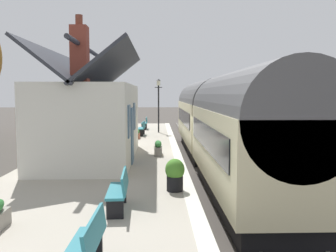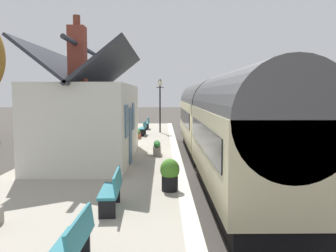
{
  "view_description": "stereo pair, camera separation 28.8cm",
  "coord_description": "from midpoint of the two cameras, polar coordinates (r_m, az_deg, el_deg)",
  "views": [
    {
      "loc": [
        -15.8,
        2.03,
        3.51
      ],
      "look_at": [
        2.21,
        1.5,
        1.9
      ],
      "focal_mm": 38.21,
      "sensor_mm": 36.0,
      "label": 1
    },
    {
      "loc": [
        -15.81,
        1.74,
        3.51
      ],
      "look_at": [
        2.21,
        1.5,
        1.9
      ],
      "focal_mm": 38.21,
      "sensor_mm": 36.0,
      "label": 2
    }
  ],
  "objects": [
    {
      "name": "train",
      "position": [
        17.21,
        7.63,
        0.77
      ],
      "size": [
        20.1,
        2.73,
        4.32
      ],
      "color": "black",
      "rests_on": "ground"
    },
    {
      "name": "rail_near",
      "position": [
        16.55,
        10.66,
        -6.97
      ],
      "size": [
        52.0,
        0.08,
        0.14
      ],
      "primitive_type": "cube",
      "color": "gray",
      "rests_on": "ground"
    },
    {
      "name": "rail_far",
      "position": [
        16.3,
        5.67,
        -7.09
      ],
      "size": [
        52.0,
        0.08,
        0.14
      ],
      "primitive_type": "cube",
      "color": "gray",
      "rests_on": "ground"
    },
    {
      "name": "bench_mid_platform",
      "position": [
        5.5,
        -14.34,
        -17.92
      ],
      "size": [
        1.41,
        0.46,
        0.88
      ],
      "color": "#26727F",
      "rests_on": "platform"
    },
    {
      "name": "planter_bench_right",
      "position": [
        9.73,
        0.25,
        -7.66
      ],
      "size": [
        0.52,
        0.52,
        0.88
      ],
      "color": "black",
      "rests_on": "platform"
    },
    {
      "name": "bench_by_lamp",
      "position": [
        8.23,
        -8.73,
        -10.0
      ],
      "size": [
        1.41,
        0.48,
        0.88
      ],
      "color": "#26727F",
      "rests_on": "platform"
    },
    {
      "name": "station_building",
      "position": [
        14.61,
        -12.58,
        1.11
      ],
      "size": [
        7.5,
        3.54,
        5.26
      ],
      "color": "silver",
      "rests_on": "platform"
    },
    {
      "name": "bench_near_building",
      "position": [
        22.69,
        -4.53,
        -0.31
      ],
      "size": [
        1.42,
        0.5,
        0.88
      ],
      "color": "#26727F",
      "rests_on": "platform"
    },
    {
      "name": "planter_edge_far",
      "position": [
        15.39,
        -2.12,
        -3.54
      ],
      "size": [
        0.97,
        0.32,
        0.62
      ],
      "color": "gray",
      "rests_on": "platform"
    },
    {
      "name": "platform_edge_coping",
      "position": [
        16.03,
        0.86,
        -4.24
      ],
      "size": [
        32.0,
        0.36,
        0.02
      ],
      "primitive_type": "cube",
      "color": "beige",
      "rests_on": "platform"
    },
    {
      "name": "lamp_post_platform",
      "position": [
        24.29,
        -1.86,
        4.96
      ],
      "size": [
        0.32,
        0.5,
        3.65
      ],
      "color": "black",
      "rests_on": "platform"
    },
    {
      "name": "bench_platform_end",
      "position": [
        26.74,
        -3.99,
        0.52
      ],
      "size": [
        1.4,
        0.44,
        0.88
      ],
      "color": "#26727F",
      "rests_on": "platform"
    },
    {
      "name": "ground_plane",
      "position": [
        16.3,
        5.04,
        -7.34
      ],
      "size": [
        160.0,
        160.0,
        0.0
      ],
      "primitive_type": "plane",
      "color": "#423D38"
    },
    {
      "name": "platform",
      "position": [
        16.23,
        -9.15,
        -5.82
      ],
      "size": [
        32.0,
        5.98,
        0.9
      ],
      "primitive_type": "cube",
      "color": "#A39B8C",
      "rests_on": "ground"
    },
    {
      "name": "planter_edge_near",
      "position": [
        21.2,
        -5.36,
        -1.28
      ],
      "size": [
        0.85,
        0.32,
        0.55
      ],
      "color": "#9E5138",
      "rests_on": "platform"
    }
  ]
}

